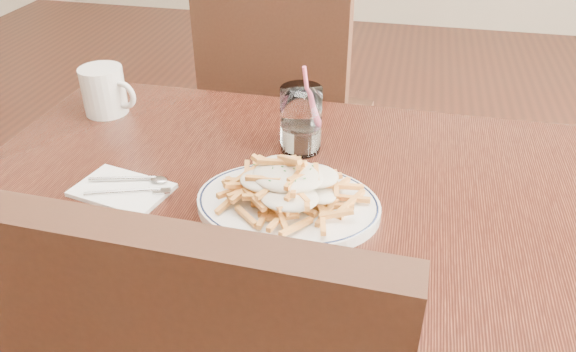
% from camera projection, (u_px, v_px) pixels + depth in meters
% --- Properties ---
extents(table, '(1.20, 0.80, 0.75)m').
position_uv_depth(table, '(276.00, 223.00, 1.08)').
color(table, black).
rests_on(table, ground).
extents(chair_far, '(0.50, 0.50, 0.98)m').
position_uv_depth(chair_far, '(284.00, 110.00, 1.76)').
color(chair_far, black).
rests_on(chair_far, ground).
extents(fries_plate, '(0.39, 0.36, 0.02)m').
position_uv_depth(fries_plate, '(288.00, 204.00, 0.98)').
color(fries_plate, white).
rests_on(fries_plate, table).
extents(loaded_fries, '(0.26, 0.22, 0.07)m').
position_uv_depth(loaded_fries, '(288.00, 182.00, 0.96)').
color(loaded_fries, '#D08D3F').
rests_on(loaded_fries, fries_plate).
extents(napkin, '(0.19, 0.14, 0.01)m').
position_uv_depth(napkin, '(122.00, 190.00, 1.03)').
color(napkin, white).
rests_on(napkin, table).
extents(cutlery, '(0.17, 0.11, 0.01)m').
position_uv_depth(cutlery, '(123.00, 185.00, 1.03)').
color(cutlery, silver).
rests_on(cutlery, napkin).
extents(water_glass, '(0.08, 0.08, 0.19)m').
position_uv_depth(water_glass, '(301.00, 123.00, 1.14)').
color(water_glass, white).
rests_on(water_glass, table).
extents(coffee_mug, '(0.14, 0.10, 0.11)m').
position_uv_depth(coffee_mug, '(105.00, 91.00, 1.28)').
color(coffee_mug, white).
rests_on(coffee_mug, table).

